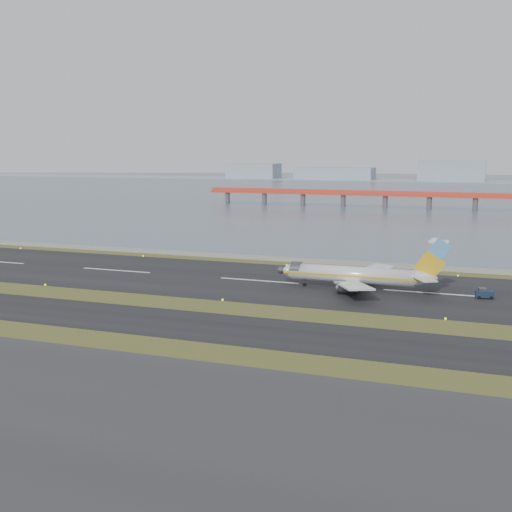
% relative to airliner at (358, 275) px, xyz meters
% --- Properties ---
extents(ground, '(1000.00, 1000.00, 0.00)m').
position_rel_airliner_xyz_m(ground, '(-24.58, -27.66, -3.46)').
color(ground, '#394418').
rests_on(ground, ground).
extents(apron_strip, '(1000.00, 50.00, 0.10)m').
position_rel_airliner_xyz_m(apron_strip, '(-24.58, -82.66, -3.41)').
color(apron_strip, '#2A2A2C').
rests_on(apron_strip, ground).
extents(taxiway_strip, '(1000.00, 18.00, 0.10)m').
position_rel_airliner_xyz_m(taxiway_strip, '(-24.58, -39.66, -3.41)').
color(taxiway_strip, black).
rests_on(taxiway_strip, ground).
extents(runway_strip, '(1000.00, 45.00, 0.10)m').
position_rel_airliner_xyz_m(runway_strip, '(-24.58, 2.34, -3.41)').
color(runway_strip, black).
rests_on(runway_strip, ground).
extents(seawall, '(1000.00, 2.50, 1.00)m').
position_rel_airliner_xyz_m(seawall, '(-24.58, 32.34, -2.96)').
color(seawall, gray).
rests_on(seawall, ground).
extents(bay_water, '(1400.00, 800.00, 1.30)m').
position_rel_airliner_xyz_m(bay_water, '(-24.58, 432.34, -3.46)').
color(bay_water, '#4B5C6B').
rests_on(bay_water, ground).
extents(red_pier, '(260.00, 5.00, 10.20)m').
position_rel_airliner_xyz_m(red_pier, '(-4.58, 222.34, 3.82)').
color(red_pier, red).
rests_on(red_pier, ground).
extents(far_shoreline, '(1400.00, 80.00, 60.50)m').
position_rel_airliner_xyz_m(far_shoreline, '(-10.96, 592.34, 2.61)').
color(far_shoreline, '#919DAC').
rests_on(far_shoreline, ground).
extents(airliner, '(38.52, 32.89, 12.80)m').
position_rel_airliner_xyz_m(airliner, '(0.00, 0.00, 0.00)').
color(airliner, silver).
rests_on(airliner, ground).
extents(pushback_tug, '(3.97, 2.79, 2.32)m').
position_rel_airliner_xyz_m(pushback_tug, '(26.89, 0.87, -2.33)').
color(pushback_tug, '#122133').
rests_on(pushback_tug, ground).
extents(workboat_near, '(7.20, 4.18, 1.67)m').
position_rel_airliner_xyz_m(workboat_near, '(10.61, 86.51, -2.93)').
color(workboat_near, silver).
rests_on(workboat_near, ground).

